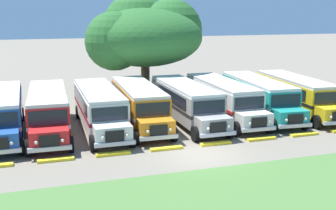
% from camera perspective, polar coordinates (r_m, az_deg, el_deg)
% --- Properties ---
extents(ground_plane, '(220.00, 220.00, 0.00)m').
position_cam_1_polar(ground_plane, '(24.02, 4.53, -6.90)').
color(ground_plane, slate).
extents(foreground_grass_strip, '(80.00, 9.25, 0.01)m').
position_cam_1_polar(foreground_grass_strip, '(18.48, 12.51, -13.44)').
color(foreground_grass_strip, '#4C7538').
rests_on(foreground_grass_strip, ground_plane).
extents(parked_bus_slot_0, '(2.93, 10.87, 2.82)m').
position_cam_1_polar(parked_bus_slot_0, '(29.67, -22.00, -0.81)').
color(parked_bus_slot_0, '#23519E').
rests_on(parked_bus_slot_0, ground_plane).
extents(parked_bus_slot_1, '(2.89, 10.87, 2.82)m').
position_cam_1_polar(parked_bus_slot_1, '(29.28, -16.23, -0.55)').
color(parked_bus_slot_1, red).
rests_on(parked_bus_slot_1, ground_plane).
extents(parked_bus_slot_2, '(2.74, 10.85, 2.82)m').
position_cam_1_polar(parked_bus_slot_2, '(29.33, -9.47, -0.18)').
color(parked_bus_slot_2, silver).
rests_on(parked_bus_slot_2, ground_plane).
extents(parked_bus_slot_3, '(2.90, 10.87, 2.82)m').
position_cam_1_polar(parked_bus_slot_3, '(30.26, -4.06, 0.36)').
color(parked_bus_slot_3, orange).
rests_on(parked_bus_slot_3, ground_plane).
extents(parked_bus_slot_4, '(2.78, 10.85, 2.82)m').
position_cam_1_polar(parked_bus_slot_4, '(30.80, 2.48, 0.60)').
color(parked_bus_slot_4, '#9E9993').
rests_on(parked_bus_slot_4, ground_plane).
extents(parked_bus_slot_5, '(2.75, 10.85, 2.82)m').
position_cam_1_polar(parked_bus_slot_5, '(32.20, 7.56, 1.04)').
color(parked_bus_slot_5, silver).
rests_on(parked_bus_slot_5, ground_plane).
extents(parked_bus_slot_6, '(3.37, 10.94, 2.82)m').
position_cam_1_polar(parked_bus_slot_6, '(33.64, 12.41, 1.35)').
color(parked_bus_slot_6, teal).
rests_on(parked_bus_slot_6, ground_plane).
extents(parked_bus_slot_7, '(3.35, 10.94, 2.82)m').
position_cam_1_polar(parked_bus_slot_7, '(35.25, 17.32, 1.59)').
color(parked_bus_slot_7, yellow).
rests_on(parked_bus_slot_7, ground_plane).
extents(curb_wheelstop_1, '(2.00, 0.36, 0.15)m').
position_cam_1_polar(curb_wheelstop_1, '(23.80, -15.25, -7.32)').
color(curb_wheelstop_1, yellow).
rests_on(curb_wheelstop_1, ground_plane).
extents(curb_wheelstop_2, '(2.00, 0.36, 0.15)m').
position_cam_1_polar(curb_wheelstop_2, '(24.09, -7.57, -6.72)').
color(curb_wheelstop_2, yellow).
rests_on(curb_wheelstop_2, ground_plane).
extents(curb_wheelstop_3, '(2.00, 0.36, 0.15)m').
position_cam_1_polar(curb_wheelstop_3, '(24.80, -0.21, -6.04)').
color(curb_wheelstop_3, yellow).
rests_on(curb_wheelstop_3, ground_plane).
extents(curb_wheelstop_4, '(2.00, 0.36, 0.15)m').
position_cam_1_polar(curb_wheelstop_4, '(25.88, 6.62, -5.31)').
color(curb_wheelstop_4, yellow).
rests_on(curb_wheelstop_4, ground_plane).
extents(curb_wheelstop_5, '(2.00, 0.36, 0.15)m').
position_cam_1_polar(curb_wheelstop_5, '(27.30, 12.81, -4.58)').
color(curb_wheelstop_5, yellow).
rests_on(curb_wheelstop_5, ground_plane).
extents(curb_wheelstop_6, '(2.00, 0.36, 0.15)m').
position_cam_1_polar(curb_wheelstop_6, '(29.01, 18.31, -3.89)').
color(curb_wheelstop_6, yellow).
rests_on(curb_wheelstop_6, ground_plane).
extents(broad_shade_tree, '(11.62, 11.82, 9.91)m').
position_cam_1_polar(broad_shade_tree, '(39.64, -3.29, 9.77)').
color(broad_shade_tree, brown).
rests_on(broad_shade_tree, ground_plane).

